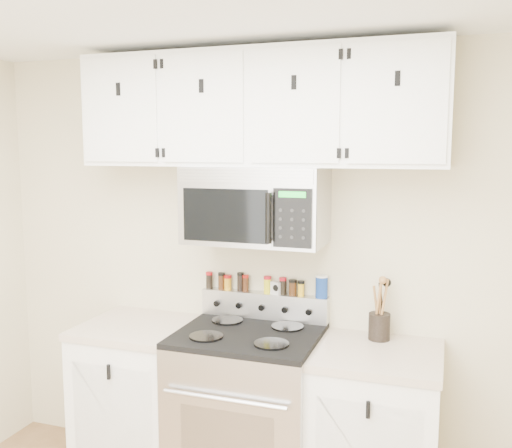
{
  "coord_description": "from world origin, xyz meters",
  "views": [
    {
      "loc": [
        1.0,
        -1.38,
        1.94
      ],
      "look_at": [
        0.04,
        1.45,
        1.54
      ],
      "focal_mm": 40.0,
      "sensor_mm": 36.0,
      "label": 1
    }
  ],
  "objects_px": {
    "microwave": "(256,205)",
    "salt_canister": "(322,287)",
    "range": "(248,413)",
    "utensil_crock": "(379,324)"
  },
  "relations": [
    {
      "from": "range",
      "to": "utensil_crock",
      "type": "height_order",
      "value": "utensil_crock"
    },
    {
      "from": "range",
      "to": "utensil_crock",
      "type": "bearing_deg",
      "value": 16.28
    },
    {
      "from": "range",
      "to": "microwave",
      "type": "relative_size",
      "value": 1.45
    },
    {
      "from": "microwave",
      "to": "salt_canister",
      "type": "bearing_deg",
      "value": 24.61
    },
    {
      "from": "range",
      "to": "salt_canister",
      "type": "bearing_deg",
      "value": 39.7
    },
    {
      "from": "utensil_crock",
      "to": "range",
      "type": "bearing_deg",
      "value": -163.72
    },
    {
      "from": "utensil_crock",
      "to": "salt_canister",
      "type": "xyz_separation_m",
      "value": [
        -0.34,
        0.09,
        0.16
      ]
    },
    {
      "from": "utensil_crock",
      "to": "salt_canister",
      "type": "distance_m",
      "value": 0.38
    },
    {
      "from": "range",
      "to": "microwave",
      "type": "bearing_deg",
      "value": 89.77
    },
    {
      "from": "salt_canister",
      "to": "range",
      "type": "bearing_deg",
      "value": -140.3
    }
  ]
}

